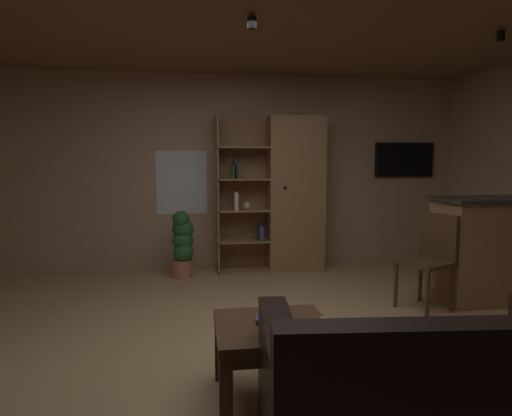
{
  "coord_description": "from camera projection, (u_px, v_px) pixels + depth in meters",
  "views": [
    {
      "loc": [
        -0.47,
        -2.95,
        1.42
      ],
      "look_at": [
        0.0,
        0.4,
        1.05
      ],
      "focal_mm": 29.62,
      "sensor_mm": 36.0,
      "label": 1
    }
  ],
  "objects": [
    {
      "name": "track_light_spot_2",
      "position": [
        501.0,
        36.0,
        3.6
      ],
      "size": [
        0.07,
        0.07,
        0.09
      ],
      "primitive_type": "cylinder",
      "color": "black"
    },
    {
      "name": "wall_back",
      "position": [
        232.0,
        172.0,
        5.67
      ],
      "size": [
        6.38,
        0.06,
        2.56
      ],
      "primitive_type": "cube",
      "color": "tan",
      "rests_on": "ground"
    },
    {
      "name": "bookshelf_cabinet",
      "position": [
        288.0,
        195.0,
        5.54
      ],
      "size": [
        1.39,
        0.41,
        2.0
      ],
      "color": "#997047",
      "rests_on": "ground"
    },
    {
      "name": "coffee_table",
      "position": [
        272.0,
        339.0,
        2.52
      ],
      "size": [
        0.68,
        0.62,
        0.46
      ],
      "color": "#4C331E",
      "rests_on": "ground"
    },
    {
      "name": "dining_chair",
      "position": [
        430.0,
        255.0,
        4.07
      ],
      "size": [
        0.55,
        0.55,
        0.92
      ],
      "color": "#4C331E",
      "rests_on": "ground"
    },
    {
      "name": "kitchen_bar_counter",
      "position": [
        507.0,
        248.0,
        4.34
      ],
      "size": [
        1.48,
        0.61,
        1.06
      ],
      "color": "#997047",
      "rests_on": "ground"
    },
    {
      "name": "window_pane_back",
      "position": [
        182.0,
        182.0,
        5.56
      ],
      "size": [
        0.66,
        0.01,
        0.83
      ],
      "primitive_type": "cube",
      "color": "white"
    },
    {
      "name": "track_light_spot_1",
      "position": [
        252.0,
        23.0,
        3.26
      ],
      "size": [
        0.07,
        0.07,
        0.09
      ],
      "primitive_type": "cylinder",
      "color": "black"
    },
    {
      "name": "table_book_1",
      "position": [
        271.0,
        319.0,
        2.48
      ],
      "size": [
        0.14,
        0.12,
        0.02
      ],
      "primitive_type": "cube",
      "rotation": [
        0.0,
        0.0,
        -0.17
      ],
      "color": "gold",
      "rests_on": "coffee_table"
    },
    {
      "name": "floor",
      "position": [
        264.0,
        356.0,
        3.12
      ],
      "size": [
        6.26,
        5.41,
        0.02
      ],
      "primitive_type": "cube",
      "color": "tan",
      "rests_on": "ground"
    },
    {
      "name": "leather_couch",
      "position": [
        439.0,
        408.0,
        1.93
      ],
      "size": [
        1.67,
        1.06,
        0.84
      ],
      "color": "black",
      "rests_on": "ground"
    },
    {
      "name": "wall_mounted_tv",
      "position": [
        404.0,
        160.0,
        5.93
      ],
      "size": [
        0.85,
        0.06,
        0.48
      ],
      "color": "black"
    },
    {
      "name": "table_book_0",
      "position": [
        267.0,
        320.0,
        2.54
      ],
      "size": [
        0.14,
        0.11,
        0.03
      ],
      "primitive_type": "cube",
      "rotation": [
        0.0,
        0.0,
        -0.11
      ],
      "color": "#2D4C8C",
      "rests_on": "coffee_table"
    },
    {
      "name": "potted_floor_plant",
      "position": [
        183.0,
        243.0,
        5.17
      ],
      "size": [
        0.28,
        0.29,
        0.83
      ],
      "color": "#B77051",
      "rests_on": "ground"
    }
  ]
}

